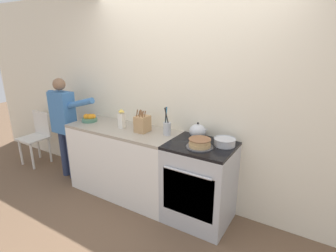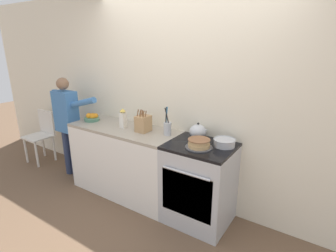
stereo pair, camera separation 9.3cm
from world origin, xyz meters
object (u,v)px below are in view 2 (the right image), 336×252
(stove_range, at_px, (199,184))
(knife_block, at_px, (143,123))
(layer_cake, at_px, (199,144))
(milk_carton, at_px, (123,119))
(tea_kettle, at_px, (198,132))
(dining_chair, at_px, (43,132))
(mixing_bowl, at_px, (224,143))
(utensil_crock, at_px, (167,128))
(person_baker, at_px, (67,120))
(fruit_bowl, at_px, (92,118))

(stove_range, distance_m, knife_block, 0.97)
(layer_cake, distance_m, milk_carton, 1.12)
(stove_range, xyz_separation_m, tea_kettle, (-0.12, 0.17, 0.54))
(tea_kettle, height_order, dining_chair, tea_kettle)
(knife_block, distance_m, milk_carton, 0.31)
(stove_range, xyz_separation_m, knife_block, (-0.79, 0.02, 0.56))
(layer_cake, height_order, knife_block, knife_block)
(stove_range, bearing_deg, mixing_bowl, 25.56)
(utensil_crock, bearing_deg, stove_range, -9.62)
(dining_chair, bearing_deg, person_baker, -1.03)
(fruit_bowl, relative_size, dining_chair, 0.24)
(stove_range, distance_m, fruit_bowl, 1.74)
(person_baker, bearing_deg, utensil_crock, -3.55)
(mixing_bowl, height_order, fruit_bowl, fruit_bowl)
(stove_range, relative_size, person_baker, 0.62)
(layer_cake, relative_size, utensil_crock, 0.85)
(layer_cake, xyz_separation_m, dining_chair, (-2.99, 0.08, -0.47))
(stove_range, xyz_separation_m, mixing_bowl, (0.22, 0.11, 0.50))
(tea_kettle, xyz_separation_m, knife_block, (-0.67, -0.15, 0.02))
(knife_block, xyz_separation_m, milk_carton, (-0.31, -0.02, 0.02))
(stove_range, height_order, person_baker, person_baker)
(mixing_bowl, relative_size, dining_chair, 0.27)
(knife_block, height_order, person_baker, person_baker)
(knife_block, xyz_separation_m, person_baker, (-1.33, -0.11, -0.14))
(fruit_bowl, distance_m, person_baker, 0.46)
(milk_carton, bearing_deg, layer_cake, -3.84)
(layer_cake, bearing_deg, utensil_crock, 162.63)
(stove_range, distance_m, utensil_crock, 0.73)
(fruit_bowl, distance_m, dining_chair, 1.38)
(stove_range, relative_size, mixing_bowl, 3.99)
(tea_kettle, xyz_separation_m, mixing_bowl, (0.34, -0.06, -0.04))
(tea_kettle, bearing_deg, layer_cake, -60.82)
(knife_block, distance_m, person_baker, 1.34)
(layer_cake, distance_m, knife_block, 0.81)
(fruit_bowl, xyz_separation_m, person_baker, (-0.44, -0.08, -0.08))
(knife_block, bearing_deg, milk_carton, -175.74)
(mixing_bowl, bearing_deg, dining_chair, -178.12)
(fruit_bowl, relative_size, person_baker, 0.14)
(mixing_bowl, xyz_separation_m, milk_carton, (-1.31, -0.11, 0.08))
(tea_kettle, distance_m, dining_chair, 2.90)
(layer_cake, height_order, dining_chair, layer_cake)
(stove_range, xyz_separation_m, dining_chair, (-2.97, 0.00, 0.04))
(knife_block, distance_m, dining_chair, 2.25)
(tea_kettle, bearing_deg, utensil_crock, -165.69)
(mixing_bowl, xyz_separation_m, knife_block, (-1.01, -0.08, 0.06))
(utensil_crock, relative_size, milk_carton, 1.35)
(layer_cake, height_order, utensil_crock, utensil_crock)
(mixing_bowl, distance_m, person_baker, 2.34)
(person_baker, height_order, dining_chair, person_baker)
(knife_block, xyz_separation_m, fruit_bowl, (-0.88, -0.03, -0.06))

